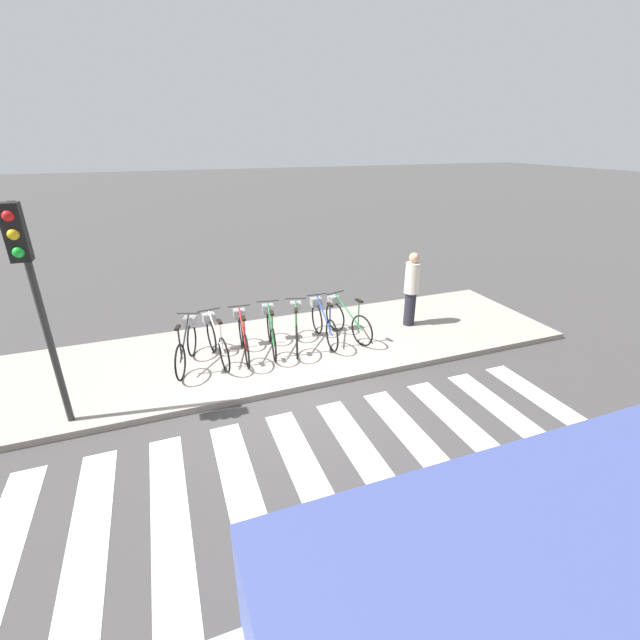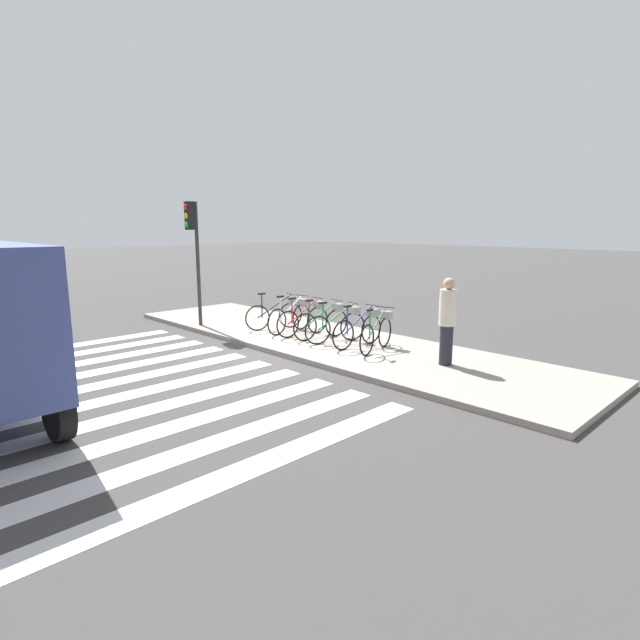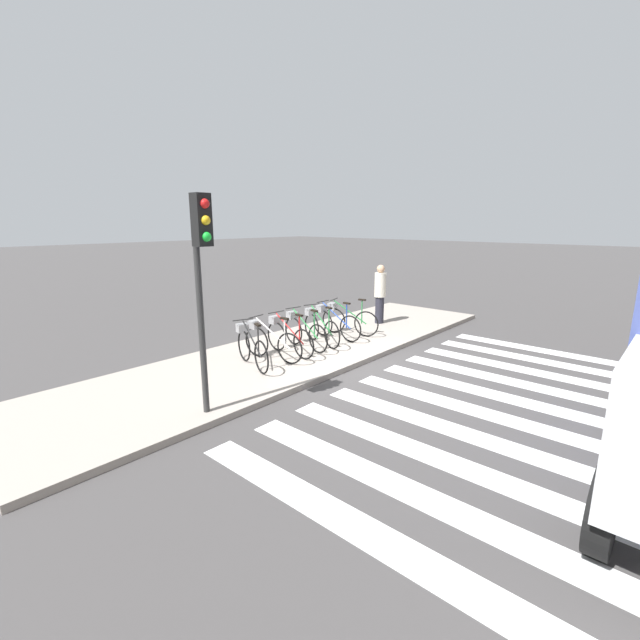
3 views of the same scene
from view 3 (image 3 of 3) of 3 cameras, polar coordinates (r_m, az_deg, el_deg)
name	(u,v)px [view 3 (image 3 of 3)]	position (r m, az deg, el deg)	size (l,w,h in m)	color
ground_plane	(357,367)	(9.46, 5.01, -6.32)	(120.00, 120.00, 0.00)	#423F3F
sidewalk	(303,350)	(10.46, -2.28, -4.04)	(12.95, 3.30, 0.12)	#9E9389
road_crosswalk	(599,433)	(7.89, 33.20, -12.55)	(8.55, 8.00, 0.01)	silver
parked_bicycle_0	(250,346)	(9.16, -9.26, -3.40)	(0.63, 1.58, 1.01)	black
parked_bicycle_1	(269,340)	(9.53, -6.76, -2.67)	(0.46, 1.63, 1.01)	black
parked_bicycle_2	(287,335)	(9.89, -4.42, -2.05)	(0.46, 1.64, 1.01)	black
parked_bicycle_3	(303,330)	(10.34, -2.29, -1.34)	(0.46, 1.63, 1.01)	black
parked_bicycle_4	(319,326)	(10.70, -0.07, -0.84)	(0.62, 1.58, 1.01)	black
parked_bicycle_5	(334,322)	(11.21, 1.81, -0.21)	(0.46, 1.64, 1.01)	black
parked_bicycle_6	(347,318)	(11.60, 3.57, 0.23)	(0.57, 1.60, 1.01)	black
pedestrian	(380,293)	(12.91, 8.01, 3.63)	(0.34, 0.34, 1.76)	#23232D
traffic_light	(201,260)	(6.61, -15.55, 7.72)	(0.24, 0.40, 3.40)	#2D2D2D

